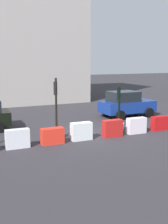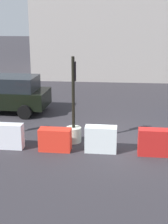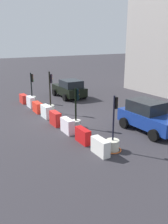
{
  "view_description": "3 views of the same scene",
  "coord_description": "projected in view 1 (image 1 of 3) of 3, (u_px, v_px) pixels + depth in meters",
  "views": [
    {
      "loc": [
        -7.06,
        -14.07,
        4.03
      ],
      "look_at": [
        -0.16,
        0.35,
        1.2
      ],
      "focal_mm": 47.2,
      "sensor_mm": 36.0,
      "label": 1
    },
    {
      "loc": [
        -0.45,
        -11.36,
        4.53
      ],
      "look_at": [
        -1.62,
        0.72,
        0.93
      ],
      "focal_mm": 52.86,
      "sensor_mm": 36.0,
      "label": 2
    },
    {
      "loc": [
        14.32,
        -7.11,
        5.41
      ],
      "look_at": [
        1.81,
        0.65,
        0.89
      ],
      "focal_mm": 37.99,
      "sensor_mm": 36.0,
      "label": 3
    }
  ],
  "objects": [
    {
      "name": "traffic_light_1",
      "position": [
        56.0,
        126.0,
        15.23
      ],
      "size": [
        0.56,
        0.56,
        3.15
      ],
      "color": "beige",
      "rests_on": "ground_plane"
    },
    {
      "name": "construction_barrier_2",
      "position": [
        52.0,
        136.0,
        14.28
      ],
      "size": [
        1.11,
        0.49,
        0.79
      ],
      "color": "red",
      "rests_on": "ground_plane"
    },
    {
      "name": "ground_plane",
      "position": [
        89.0,
        134.0,
        16.2
      ],
      "size": [
        120.0,
        120.0,
        0.0
      ],
      "primitive_type": "plane",
      "color": "#2E2C31"
    },
    {
      "name": "building_main_facade",
      "position": [
        15.0,
        14.0,
        28.33
      ],
      "size": [
        12.61,
        8.85,
        16.76
      ],
      "color": "#A8A09B",
      "rests_on": "ground_plane"
    },
    {
      "name": "traffic_light_2",
      "position": [
        119.0,
        122.0,
        16.91
      ],
      "size": [
        0.61,
        0.61,
        2.56
      ],
      "color": "beige",
      "rests_on": "ground_plane"
    },
    {
      "name": "construction_barrier_1",
      "position": [
        17.0,
        139.0,
        13.59
      ],
      "size": [
        1.1,
        0.41,
        0.89
      ],
      "color": "silver",
      "rests_on": "ground_plane"
    },
    {
      "name": "construction_barrier_3",
      "position": [
        81.0,
        131.0,
        14.98
      ],
      "size": [
        1.08,
        0.47,
        0.9
      ],
      "color": "silver",
      "rests_on": "ground_plane"
    },
    {
      "name": "construction_barrier_6",
      "position": [
        160.0,
        123.0,
        17.12
      ],
      "size": [
        1.13,
        0.4,
        0.81
      ],
      "color": "red",
      "rests_on": "ground_plane"
    },
    {
      "name": "construction_barrier_4",
      "position": [
        112.0,
        128.0,
        15.63
      ],
      "size": [
        1.06,
        0.44,
        0.91
      ],
      "color": "red",
      "rests_on": "ground_plane"
    },
    {
      "name": "car_blue_estate",
      "position": [
        126.0,
        104.0,
        21.17
      ],
      "size": [
        3.95,
        2.25,
        1.84
      ],
      "color": "navy",
      "rests_on": "ground_plane"
    },
    {
      "name": "construction_barrier_5",
      "position": [
        136.0,
        126.0,
        16.35
      ],
      "size": [
        1.11,
        0.44,
        0.88
      ],
      "color": "silver",
      "rests_on": "ground_plane"
    }
  ]
}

